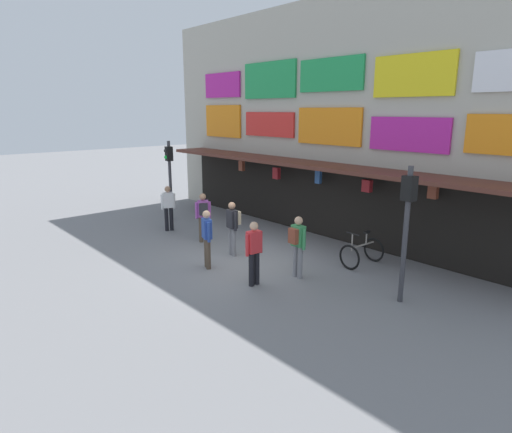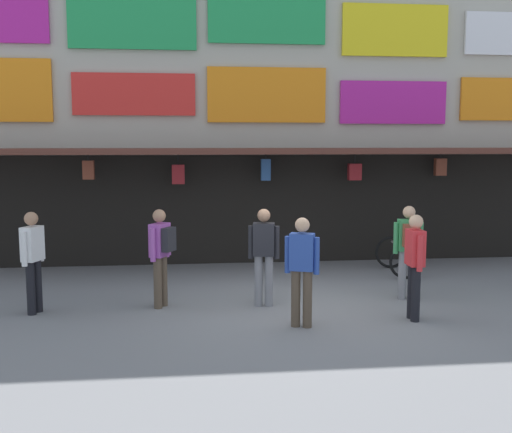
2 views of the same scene
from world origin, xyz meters
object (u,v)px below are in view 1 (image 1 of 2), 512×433
at_px(bicycle_parked, 362,252).
at_px(pedestrian_in_white, 254,250).
at_px(pedestrian_in_green, 203,214).
at_px(pedestrian_in_blue, 233,224).
at_px(pedestrian_in_black, 207,236).
at_px(pedestrian_in_red, 168,206).
at_px(traffic_light_near, 169,168).
at_px(pedestrian_in_yellow, 297,242).
at_px(traffic_light_far, 407,213).

relative_size(bicycle_parked, pedestrian_in_white, 0.71).
bearing_deg(pedestrian_in_green, pedestrian_in_blue, -3.16).
relative_size(bicycle_parked, pedestrian_in_black, 0.71).
distance_m(bicycle_parked, pedestrian_in_red, 7.35).
xyz_separation_m(traffic_light_near, pedestrian_in_yellow, (7.75, -0.72, -1.16)).
distance_m(pedestrian_in_red, pedestrian_in_white, 6.14).
bearing_deg(pedestrian_in_yellow, pedestrian_in_black, -147.52).
relative_size(pedestrian_in_black, pedestrian_in_green, 1.00).
xyz_separation_m(traffic_light_near, pedestrian_in_red, (1.35, -0.89, -1.19)).
xyz_separation_m(bicycle_parked, pedestrian_in_black, (-2.75, -3.48, 0.55)).
bearing_deg(pedestrian_in_black, pedestrian_in_green, 147.99).
height_order(bicycle_parked, pedestrian_in_green, pedestrian_in_green).
height_order(pedestrian_in_red, pedestrian_in_green, same).
bearing_deg(pedestrian_in_red, traffic_light_far, 5.74).
distance_m(pedestrian_in_yellow, pedestrian_in_blue, 2.60).
bearing_deg(traffic_light_near, pedestrian_in_red, -33.46).
bearing_deg(pedestrian_in_blue, traffic_light_near, 170.66).
height_order(traffic_light_far, pedestrian_in_yellow, traffic_light_far).
xyz_separation_m(pedestrian_in_black, pedestrian_in_red, (-4.22, 1.21, 0.00)).
height_order(pedestrian_in_red, pedestrian_in_yellow, same).
bearing_deg(pedestrian_in_white, bicycle_parked, 74.40).
relative_size(pedestrian_in_blue, pedestrian_in_white, 1.00).
relative_size(traffic_light_far, pedestrian_in_white, 1.90).
distance_m(traffic_light_near, traffic_light_far, 10.41).
height_order(bicycle_parked, pedestrian_in_red, pedestrian_in_red).
bearing_deg(pedestrian_in_yellow, pedestrian_in_red, -178.42).
relative_size(pedestrian_in_black, pedestrian_in_red, 1.00).
height_order(bicycle_parked, pedestrian_in_white, pedestrian_in_white).
bearing_deg(pedestrian_in_green, traffic_light_far, 6.28).
bearing_deg(pedestrian_in_blue, pedestrian_in_black, -71.34).
relative_size(traffic_light_far, pedestrian_in_black, 1.90).
distance_m(pedestrian_in_blue, pedestrian_in_white, 2.50).
bearing_deg(pedestrian_in_white, traffic_light_far, 32.90).
relative_size(pedestrian_in_yellow, pedestrian_in_green, 1.00).
xyz_separation_m(traffic_light_far, pedestrian_in_yellow, (-2.67, -0.73, -1.16)).
distance_m(pedestrian_in_yellow, pedestrian_in_green, 4.33).
relative_size(bicycle_parked, pedestrian_in_yellow, 0.71).
xyz_separation_m(traffic_light_far, bicycle_parked, (-2.09, 1.36, -1.75)).
xyz_separation_m(pedestrian_in_red, pedestrian_in_green, (2.06, 0.14, 0.04)).
height_order(traffic_light_near, pedestrian_in_blue, traffic_light_near).
relative_size(bicycle_parked, pedestrian_in_green, 0.71).
bearing_deg(pedestrian_in_white, pedestrian_in_yellow, 74.05).
xyz_separation_m(traffic_light_far, pedestrian_in_red, (-9.06, -0.91, -1.19)).
bearing_deg(pedestrian_in_green, bicycle_parked, 23.44).
height_order(pedestrian_in_red, pedestrian_in_white, same).
bearing_deg(pedestrian_in_black, traffic_light_near, 159.34).
xyz_separation_m(traffic_light_near, pedestrian_in_green, (3.41, -0.75, -1.16)).
bearing_deg(pedestrian_in_green, pedestrian_in_red, -176.10).
xyz_separation_m(bicycle_parked, pedestrian_in_white, (-0.92, -3.31, 0.55)).
xyz_separation_m(pedestrian_in_black, pedestrian_in_white, (1.83, 0.17, 0.00)).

